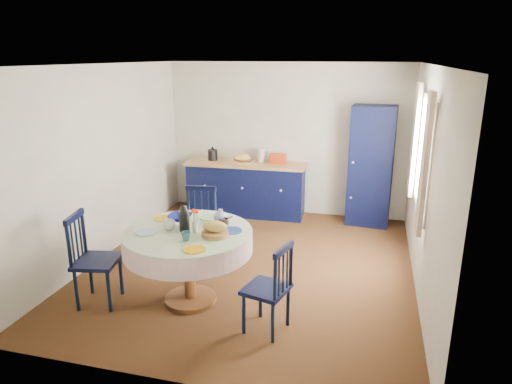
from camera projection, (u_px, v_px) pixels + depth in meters
floor at (251, 266)px, 5.86m from camera, size 4.50×4.50×0.00m
ceiling at (251, 64)px, 5.14m from camera, size 4.50×4.50×0.00m
wall_back at (286, 140)px, 7.58m from camera, size 4.00×0.02×2.50m
wall_left at (104, 163)px, 5.98m from camera, size 0.02×4.50×2.50m
wall_right at (426, 183)px, 5.02m from camera, size 0.02×4.50×2.50m
window at (422, 153)px, 5.23m from camera, size 0.10×1.74×1.45m
kitchen_counter at (246, 187)px, 7.69m from camera, size 2.01×0.70×1.13m
pantry_cabinet at (371, 166)px, 7.11m from camera, size 0.69×0.52×1.88m
dining_table at (189, 242)px, 4.83m from camera, size 1.37×1.37×1.11m
chair_left at (93, 259)px, 4.87m from camera, size 0.51×0.53×1.02m
chair_far at (199, 225)px, 5.87m from camera, size 0.49×0.47×0.99m
chair_right at (270, 288)px, 4.37m from camera, size 0.48×0.50×0.92m
mug_a at (169, 225)px, 4.82m from camera, size 0.13×0.13×0.10m
mug_b at (186, 236)px, 4.53m from camera, size 0.10×0.10×0.09m
mug_c at (224, 222)px, 4.91m from camera, size 0.11×0.11×0.09m
mug_d at (184, 215)px, 5.11m from camera, size 0.10×0.10×0.10m
cobalt_bowl at (180, 217)px, 5.10m from camera, size 0.26×0.26×0.06m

